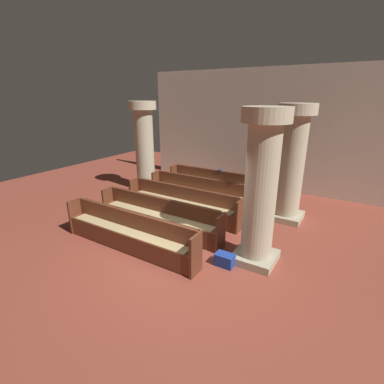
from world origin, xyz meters
name	(u,v)px	position (x,y,z in m)	size (l,w,h in m)	color
ground_plane	(173,253)	(0.00, 0.00, 0.00)	(19.20, 19.20, 0.00)	brown
back_wall	(263,130)	(0.00, 6.08, 2.25)	(10.00, 0.16, 4.50)	silver
pew_row_0	(216,182)	(-0.99, 4.14, 0.49)	(3.81, 0.47, 0.91)	brown
pew_row_1	(201,191)	(-0.99, 3.00, 0.49)	(3.81, 0.46, 0.91)	brown
pew_row_2	(182,201)	(-0.99, 1.86, 0.49)	(3.81, 0.46, 0.91)	brown
pew_row_3	(158,214)	(-0.99, 0.72, 0.49)	(3.81, 0.46, 0.91)	brown
pew_row_4	(128,231)	(-0.99, -0.42, 0.49)	(3.81, 0.46, 0.91)	brown
pillar_aisle_side	(292,162)	(1.75, 3.37, 1.73)	(1.01, 1.01, 3.33)	tan
pillar_far_side	(144,145)	(-3.69, 3.38, 1.73)	(1.01, 1.01, 3.33)	tan
pillar_aisle_rear	(261,187)	(1.75, 0.70, 1.73)	(0.97, 0.97, 3.33)	tan
lectern	(255,180)	(0.06, 5.39, 0.45)	(0.48, 0.45, 1.08)	brown
hymn_book	(220,170)	(-0.95, 4.33, 0.92)	(0.14, 0.18, 0.03)	navy
kneeler_box_blue	(225,260)	(1.25, 0.17, 0.14)	(0.41, 0.27, 0.27)	navy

